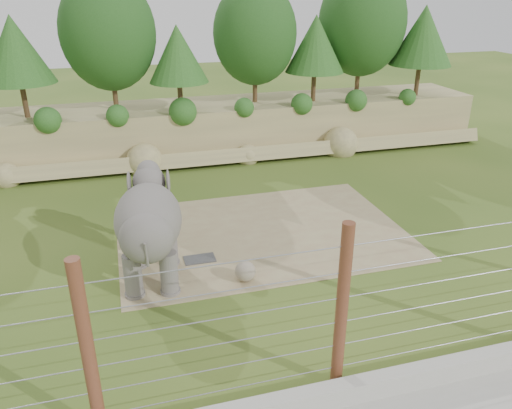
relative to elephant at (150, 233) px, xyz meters
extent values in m
plane|color=#38571B|center=(3.49, -0.98, -1.54)|extent=(90.00, 90.00, 0.00)
cube|color=#8B8158|center=(3.49, 12.02, -0.29)|extent=(30.00, 4.00, 2.50)
cube|color=#8B8158|center=(3.49, 9.72, -1.19)|extent=(30.00, 1.37, 1.07)
cylinder|color=#3F2B19|center=(-4.51, 11.52, 1.74)|extent=(0.24, 0.24, 1.58)
sphere|color=#1F4A18|center=(-4.51, 11.52, 3.88)|extent=(3.60, 3.60, 3.60)
cylinder|color=#3F2B19|center=(-0.51, 12.02, 1.92)|extent=(0.24, 0.24, 1.92)
sphere|color=#1F4A18|center=(-0.51, 12.02, 4.53)|extent=(4.40, 4.40, 4.40)
cylinder|color=#3F2B19|center=(2.49, 10.82, 1.66)|extent=(0.24, 0.24, 1.40)
sphere|color=#1F4A18|center=(2.49, 10.82, 3.56)|extent=(3.20, 3.20, 3.20)
cylinder|color=#3F2B19|center=(6.49, 11.82, 1.87)|extent=(0.24, 0.24, 1.82)
sphere|color=#1F4A18|center=(6.49, 11.82, 4.34)|extent=(4.16, 4.16, 4.16)
cylinder|color=#3F2B19|center=(9.49, 11.22, 1.71)|extent=(0.24, 0.24, 1.50)
sphere|color=#1F4A18|center=(9.49, 11.22, 3.75)|extent=(3.44, 3.44, 3.44)
cylinder|color=#3F2B19|center=(12.49, 12.22, 1.97)|extent=(0.24, 0.24, 2.03)
sphere|color=#1F4A18|center=(12.49, 12.22, 4.73)|extent=(4.64, 4.64, 4.64)
cylinder|color=#3F2B19|center=(15.49, 11.02, 1.78)|extent=(0.24, 0.24, 1.64)
sphere|color=#1F4A18|center=(15.49, 11.02, 4.01)|extent=(3.76, 3.76, 3.76)
cube|color=#967B59|center=(3.99, 2.02, -1.53)|extent=(10.00, 7.00, 0.02)
cube|color=#262628|center=(1.52, 0.74, -1.51)|extent=(1.00, 0.60, 0.03)
sphere|color=gray|center=(2.62, -0.86, -1.21)|extent=(0.62, 0.62, 0.62)
cube|color=#AFAEA3|center=(3.49, -5.98, -1.29)|extent=(26.00, 0.35, 0.50)
cylinder|color=#5D3019|center=(-1.51, -5.48, 0.46)|extent=(0.26, 0.26, 4.00)
cylinder|color=#5D3019|center=(3.49, -5.48, 0.46)|extent=(0.26, 0.26, 4.00)
cylinder|color=gray|center=(3.49, -5.48, -1.04)|extent=(20.00, 0.02, 0.02)
cylinder|color=gray|center=(3.49, -5.48, -0.44)|extent=(20.00, 0.02, 0.02)
cylinder|color=gray|center=(3.49, -5.48, 0.16)|extent=(20.00, 0.02, 0.02)
cylinder|color=gray|center=(3.49, -5.48, 0.76)|extent=(20.00, 0.02, 0.02)
cylinder|color=gray|center=(3.49, -5.48, 1.36)|extent=(20.00, 0.02, 0.02)
cylinder|color=gray|center=(3.49, -5.48, 1.96)|extent=(20.00, 0.02, 0.02)
camera|label=1|loc=(-0.53, -13.19, 6.62)|focal=35.00mm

